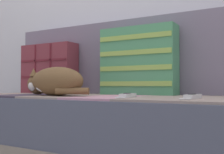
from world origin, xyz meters
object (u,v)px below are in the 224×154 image
(throw_pillow_striped, at_px, (138,61))
(game_remote_far, at_px, (127,96))
(throw_pillow_quilted, at_px, (49,69))
(couch, at_px, (99,130))
(sleeping_cat, at_px, (53,82))
(game_remote_near, at_px, (192,97))

(throw_pillow_striped, bearing_deg, game_remote_far, -73.23)
(throw_pillow_quilted, height_order, game_remote_far, throw_pillow_quilted)
(couch, bearing_deg, game_remote_far, -35.06)
(throw_pillow_quilted, relative_size, sleeping_cat, 0.96)
(game_remote_near, distance_m, game_remote_far, 0.29)
(throw_pillow_quilted, relative_size, game_remote_far, 2.28)
(couch, relative_size, sleeping_cat, 3.91)
(throw_pillow_quilted, distance_m, game_remote_far, 0.92)
(couch, relative_size, throw_pillow_quilted, 4.07)
(throw_pillow_quilted, bearing_deg, throw_pillow_striped, -0.04)
(throw_pillow_striped, height_order, game_remote_far, throw_pillow_striped)
(throw_pillow_quilted, distance_m, game_remote_near, 1.18)
(game_remote_near, bearing_deg, throw_pillow_striped, 139.20)
(game_remote_far, bearing_deg, couch, 144.94)
(throw_pillow_quilted, distance_m, throw_pillow_striped, 0.71)
(couch, relative_size, throw_pillow_striped, 3.84)
(couch, xyz_separation_m, sleeping_cat, (-0.19, -0.18, 0.27))
(sleeping_cat, relative_size, game_remote_near, 2.44)
(couch, distance_m, throw_pillow_striped, 0.47)
(sleeping_cat, distance_m, game_remote_near, 0.76)
(throw_pillow_quilted, relative_size, game_remote_near, 2.34)
(sleeping_cat, relative_size, game_remote_far, 2.37)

